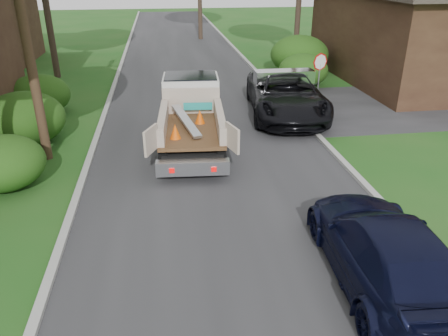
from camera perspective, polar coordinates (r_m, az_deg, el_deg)
The scene contains 14 objects.
ground at distance 10.93m, azimuth 1.42°, elevation -7.52°, with size 120.00×120.00×0.00m, color #194F16.
road at distance 20.03m, azimuth -3.35°, elevation 7.92°, with size 8.00×90.00×0.02m, color #28282B.
curb_left at distance 20.11m, azimuth -15.17°, elevation 7.32°, with size 0.20×90.00×0.12m, color #9E9E99.
curb_right at distance 20.74m, azimuth 8.12°, elevation 8.48°, with size 0.20×90.00×0.12m, color #9E9E99.
stop_sign at distance 19.74m, azimuth 12.37°, elevation 12.47°, with size 0.71×0.32×2.48m.
house_right at distance 27.43m, azimuth 25.14°, elevation 17.12°, with size 9.72×12.96×6.20m.
hedge_left_a at distance 13.91m, azimuth -26.92°, elevation 0.60°, with size 2.34×2.34×1.53m, color #163F0E.
hedge_left_b at distance 17.07m, azimuth -24.69°, elevation 5.87°, with size 2.86×2.86×1.87m, color #163F0E.
hedge_left_c at distance 20.41m, azimuth -23.03°, elevation 8.78°, with size 2.60×2.60×1.70m, color #163F0E.
hedge_right_a at distance 23.82m, azimuth 10.29°, elevation 12.44°, with size 2.60×2.60×1.70m, color #163F0E.
hedge_right_b at distance 26.78m, azimuth 9.81°, elevation 14.40°, with size 3.38×3.38×2.21m, color #163F0E.
flatbed_truck at distance 15.83m, azimuth -4.29°, elevation 7.67°, with size 2.76×5.86×2.16m.
black_pickup at distance 18.92m, azimuth 8.10°, elevation 9.49°, with size 2.96×6.41×1.78m, color black.
navy_suv at distance 9.33m, azimuth 20.37°, elevation -10.14°, with size 2.09×5.14×1.49m, color black.
Camera 1 is at (-1.58, -9.08, 5.88)m, focal length 35.00 mm.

